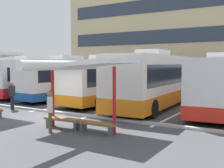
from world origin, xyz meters
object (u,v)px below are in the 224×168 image
at_px(waiting_passenger_0, 50,108).
at_px(waiting_passenger_1, 12,94).
at_px(coach_bus_3, 161,80).
at_px(waiting_shelter_1, 77,66).
at_px(coach_bus_2, 118,80).
at_px(coach_bus_1, 79,78).
at_px(bench_3, 97,125).
at_px(coach_bus_0, 43,78).
at_px(bench_2, 63,121).

xyz_separation_m(waiting_passenger_0, waiting_passenger_1, (-6.10, 3.05, -0.01)).
height_order(coach_bus_3, waiting_shelter_1, coach_bus_3).
bearing_deg(coach_bus_2, waiting_passenger_0, -76.28).
bearing_deg(coach_bus_1, waiting_shelter_1, -52.50).
xyz_separation_m(coach_bus_1, waiting_shelter_1, (7.34, -9.56, 1.10)).
distance_m(coach_bus_3, waiting_passenger_1, 9.70).
xyz_separation_m(waiting_shelter_1, bench_3, (0.90, 0.11, -2.40)).
distance_m(bench_3, waiting_passenger_1, 8.15).
distance_m(coach_bus_1, waiting_shelter_1, 12.10).
xyz_separation_m(coach_bus_3, waiting_passenger_0, (-1.09, -9.53, -0.71)).
bearing_deg(coach_bus_2, bench_3, -64.94).
bearing_deg(coach_bus_2, coach_bus_0, 179.17).
distance_m(waiting_shelter_1, bench_3, 2.56).
relative_size(coach_bus_0, coach_bus_2, 0.93).
bearing_deg(coach_bus_1, bench_3, -48.92).
relative_size(coach_bus_1, coach_bus_2, 1.08).
distance_m(waiting_shelter_1, bench_2, 2.56).
bearing_deg(waiting_passenger_0, waiting_shelter_1, 42.76).
relative_size(coach_bus_1, bench_3, 7.05).
bearing_deg(coach_bus_0, bench_3, -36.58).
xyz_separation_m(coach_bus_1, waiting_passenger_0, (6.51, -10.33, -0.63)).
relative_size(coach_bus_1, bench_2, 6.41).
relative_size(coach_bus_0, waiting_passenger_1, 5.90).
bearing_deg(bench_3, waiting_shelter_1, -172.90).
relative_size(coach_bus_2, waiting_passenger_1, 6.36).
bearing_deg(coach_bus_0, waiting_passenger_0, -43.69).
bearing_deg(coach_bus_0, waiting_passenger_1, -58.58).
relative_size(bench_3, waiting_passenger_0, 0.97).
xyz_separation_m(coach_bus_0, waiting_passenger_1, (4.07, -6.66, -0.60)).
height_order(waiting_shelter_1, waiting_passenger_0, waiting_shelter_1).
bearing_deg(coach_bus_2, bench_2, -75.43).
bearing_deg(waiting_passenger_0, bench_2, 94.63).
bearing_deg(waiting_shelter_1, coach_bus_0, 140.89).
bearing_deg(coach_bus_3, coach_bus_1, 174.01).
bearing_deg(waiting_shelter_1, waiting_passenger_1, 161.75).
bearing_deg(bench_3, bench_2, -178.89).
bearing_deg(coach_bus_1, coach_bus_0, -170.36).
bearing_deg(bench_3, coach_bus_2, 115.06).
distance_m(coach_bus_3, bench_3, 8.79).
relative_size(waiting_shelter_1, waiting_passenger_1, 2.65).
distance_m(coach_bus_2, waiting_passenger_1, 7.57).
relative_size(coach_bus_0, waiting_passenger_0, 5.87).
xyz_separation_m(bench_2, waiting_passenger_1, (-6.03, 2.21, 0.66)).
xyz_separation_m(coach_bus_0, coach_bus_3, (11.25, -0.18, 0.11)).
bearing_deg(coach_bus_2, waiting_shelter_1, -70.22).
height_order(coach_bus_0, coach_bus_2, coach_bus_0).
relative_size(bench_2, waiting_passenger_1, 1.07).
bearing_deg(waiting_shelter_1, bench_3, 7.10).
distance_m(coach_bus_0, waiting_passenger_0, 14.07).
distance_m(coach_bus_2, waiting_shelter_1, 9.45).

